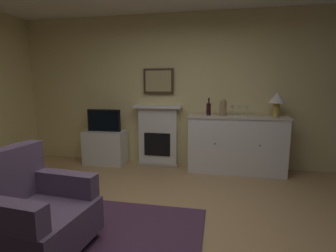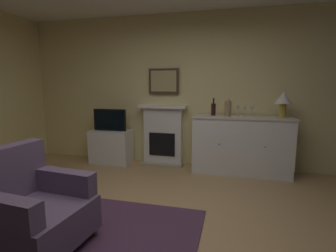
{
  "view_description": "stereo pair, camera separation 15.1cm",
  "coord_description": "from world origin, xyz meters",
  "px_view_note": "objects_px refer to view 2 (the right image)",
  "views": [
    {
      "loc": [
        0.6,
        -2.21,
        1.47
      ],
      "look_at": [
        0.04,
        0.61,
        1.0
      ],
      "focal_mm": 27.36,
      "sensor_mm": 36.0,
      "label": 1
    },
    {
      "loc": [
        0.75,
        -2.18,
        1.47
      ],
      "look_at": [
        0.04,
        0.61,
        1.0
      ],
      "focal_mm": 27.36,
      "sensor_mm": 36.0,
      "label": 2
    }
  ],
  "objects_px": {
    "table_lamp": "(283,100)",
    "tv_cabinet": "(111,146)",
    "armchair": "(31,208)",
    "fireplace_unit": "(163,135)",
    "wine_glass_left": "(238,109)",
    "framed_picture": "(164,81)",
    "wine_glass_center": "(245,109)",
    "wine_glass_right": "(252,109)",
    "tv_set": "(110,120)",
    "sideboard_cabinet": "(241,145)",
    "wine_bottle": "(213,109)",
    "vase_decorative": "(228,108)"
  },
  "relations": [
    {
      "from": "table_lamp",
      "to": "tv_cabinet",
      "type": "distance_m",
      "value": 3.1
    },
    {
      "from": "tv_cabinet",
      "to": "armchair",
      "type": "distance_m",
      "value": 2.6
    },
    {
      "from": "fireplace_unit",
      "to": "table_lamp",
      "type": "relative_size",
      "value": 2.75
    },
    {
      "from": "armchair",
      "to": "wine_glass_left",
      "type": "bearing_deg",
      "value": 55.3
    },
    {
      "from": "table_lamp",
      "to": "armchair",
      "type": "xyz_separation_m",
      "value": [
        -2.45,
        -2.53,
        -0.85
      ]
    },
    {
      "from": "framed_picture",
      "to": "wine_glass_center",
      "type": "xyz_separation_m",
      "value": [
        1.42,
        -0.25,
        -0.45
      ]
    },
    {
      "from": "wine_glass_right",
      "to": "tv_set",
      "type": "bearing_deg",
      "value": -179.26
    },
    {
      "from": "wine_glass_left",
      "to": "tv_cabinet",
      "type": "relative_size",
      "value": 0.22
    },
    {
      "from": "tv_cabinet",
      "to": "armchair",
      "type": "relative_size",
      "value": 0.82
    },
    {
      "from": "table_lamp",
      "to": "armchair",
      "type": "bearing_deg",
      "value": -134.09
    },
    {
      "from": "sideboard_cabinet",
      "to": "table_lamp",
      "type": "relative_size",
      "value": 3.99
    },
    {
      "from": "wine_bottle",
      "to": "wine_glass_left",
      "type": "bearing_deg",
      "value": 3.56
    },
    {
      "from": "table_lamp",
      "to": "wine_glass_center",
      "type": "bearing_deg",
      "value": -176.72
    },
    {
      "from": "sideboard_cabinet",
      "to": "table_lamp",
      "type": "bearing_deg",
      "value": 0.0
    },
    {
      "from": "fireplace_unit",
      "to": "wine_glass_left",
      "type": "xyz_separation_m",
      "value": [
        1.31,
        -0.14,
        0.53
      ]
    },
    {
      "from": "fireplace_unit",
      "to": "vase_decorative",
      "type": "height_order",
      "value": "vase_decorative"
    },
    {
      "from": "table_lamp",
      "to": "tv_cabinet",
      "type": "height_order",
      "value": "table_lamp"
    },
    {
      "from": "wine_glass_right",
      "to": "wine_bottle",
      "type": "bearing_deg",
      "value": -178.9
    },
    {
      "from": "wine_bottle",
      "to": "wine_glass_left",
      "type": "xyz_separation_m",
      "value": [
        0.39,
        0.02,
        0.01
      ]
    },
    {
      "from": "wine_glass_right",
      "to": "tv_set",
      "type": "height_order",
      "value": "wine_glass_right"
    },
    {
      "from": "sideboard_cabinet",
      "to": "vase_decorative",
      "type": "relative_size",
      "value": 5.68
    },
    {
      "from": "vase_decorative",
      "to": "wine_glass_left",
      "type": "bearing_deg",
      "value": 28.97
    },
    {
      "from": "table_lamp",
      "to": "wine_glass_right",
      "type": "distance_m",
      "value": 0.48
    },
    {
      "from": "armchair",
      "to": "tv_set",
      "type": "bearing_deg",
      "value": 101.26
    },
    {
      "from": "wine_bottle",
      "to": "table_lamp",
      "type": "bearing_deg",
      "value": -0.67
    },
    {
      "from": "vase_decorative",
      "to": "fireplace_unit",
      "type": "bearing_deg",
      "value": 168.81
    },
    {
      "from": "table_lamp",
      "to": "wine_glass_center",
      "type": "relative_size",
      "value": 2.42
    },
    {
      "from": "vase_decorative",
      "to": "armchair",
      "type": "bearing_deg",
      "value": -123.16
    },
    {
      "from": "wine_glass_right",
      "to": "tv_cabinet",
      "type": "bearing_deg",
      "value": -179.79
    },
    {
      "from": "tv_cabinet",
      "to": "table_lamp",
      "type": "bearing_deg",
      "value": -0.29
    },
    {
      "from": "framed_picture",
      "to": "armchair",
      "type": "bearing_deg",
      "value": -99.74
    },
    {
      "from": "wine_glass_right",
      "to": "tv_cabinet",
      "type": "height_order",
      "value": "wine_glass_right"
    },
    {
      "from": "wine_glass_left",
      "to": "wine_glass_right",
      "type": "distance_m",
      "value": 0.22
    },
    {
      "from": "framed_picture",
      "to": "wine_glass_right",
      "type": "distance_m",
      "value": 1.6
    },
    {
      "from": "wine_bottle",
      "to": "tv_set",
      "type": "bearing_deg",
      "value": -179.38
    },
    {
      "from": "tv_set",
      "to": "armchair",
      "type": "xyz_separation_m",
      "value": [
        0.5,
        -2.52,
        -0.44
      ]
    },
    {
      "from": "framed_picture",
      "to": "armchair",
      "type": "relative_size",
      "value": 0.6
    },
    {
      "from": "framed_picture",
      "to": "wine_glass_right",
      "type": "bearing_deg",
      "value": -7.41
    },
    {
      "from": "table_lamp",
      "to": "wine_glass_center",
      "type": "distance_m",
      "value": 0.59
    },
    {
      "from": "wine_bottle",
      "to": "wine_glass_right",
      "type": "distance_m",
      "value": 0.61
    },
    {
      "from": "fireplace_unit",
      "to": "wine_glass_center",
      "type": "xyz_separation_m",
      "value": [
        1.42,
        -0.21,
        0.53
      ]
    },
    {
      "from": "vase_decorative",
      "to": "tv_cabinet",
      "type": "xyz_separation_m",
      "value": [
        -2.12,
        0.06,
        -0.79
      ]
    },
    {
      "from": "vase_decorative",
      "to": "wine_bottle",
      "type": "bearing_deg",
      "value": 165.14
    },
    {
      "from": "table_lamp",
      "to": "framed_picture",
      "type": "bearing_deg",
      "value": 173.58
    },
    {
      "from": "table_lamp",
      "to": "wine_glass_left",
      "type": "bearing_deg",
      "value": 176.88
    },
    {
      "from": "wine_bottle",
      "to": "vase_decorative",
      "type": "bearing_deg",
      "value": -14.86
    },
    {
      "from": "sideboard_cabinet",
      "to": "wine_glass_left",
      "type": "xyz_separation_m",
      "value": [
        -0.08,
        0.04,
        0.6
      ]
    },
    {
      "from": "tv_set",
      "to": "armchair",
      "type": "bearing_deg",
      "value": -78.74
    },
    {
      "from": "sideboard_cabinet",
      "to": "wine_bottle",
      "type": "relative_size",
      "value": 5.51
    },
    {
      "from": "framed_picture",
      "to": "tv_cabinet",
      "type": "distance_m",
      "value": 1.57
    }
  ]
}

